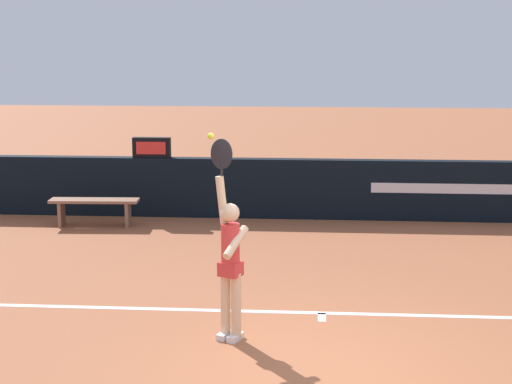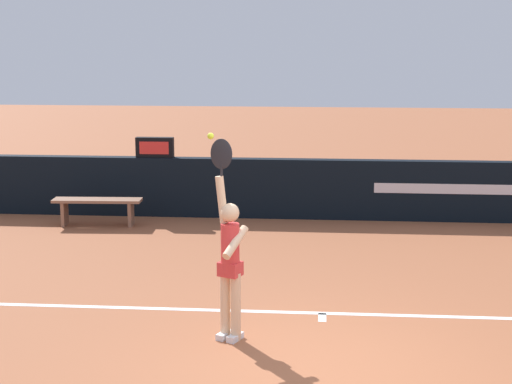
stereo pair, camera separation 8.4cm
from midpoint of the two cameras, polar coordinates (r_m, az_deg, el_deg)
name	(u,v)px [view 2 (the right image)]	position (r m, az deg, el deg)	size (l,w,h in m)	color
ground_plane	(322,374)	(8.42, 5.03, -12.83)	(60.00, 60.00, 0.00)	#A15938
back_wall	(323,189)	(14.98, 4.97, 0.20)	(15.62, 0.25, 1.13)	black
speed_display	(155,147)	(15.17, -7.07, 3.18)	(0.71, 0.16, 0.38)	black
tennis_player	(230,259)	(8.99, -1.62, -4.79)	(0.45, 0.47, 2.31)	beige
tennis_ball	(211,136)	(8.64, -2.98, 4.01)	(0.07, 0.07, 0.07)	#D2E72D
courtside_bench_near	(97,205)	(14.70, -11.08, -0.93)	(1.61, 0.43, 0.49)	#8C614A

